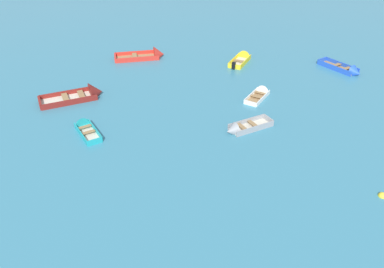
{
  "coord_description": "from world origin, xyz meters",
  "views": [
    {
      "loc": [
        4.89,
        2.9,
        12.68
      ],
      "look_at": [
        0.0,
        21.81,
        0.15
      ],
      "focal_mm": 34.72,
      "sensor_mm": 36.0,
      "label": 1
    }
  ],
  "objects": [
    {
      "name": "rowboat_blue_cluster_outer",
      "position": [
        10.36,
        34.83,
        0.19
      ],
      "size": [
        3.73,
        3.42,
        1.11
      ],
      "color": "#99754C",
      "rests_on": "ground_plane"
    },
    {
      "name": "mooring_buoy_midfield",
      "position": [
        10.64,
        18.83,
        0.0
      ],
      "size": [
        0.42,
        0.42,
        0.42
      ],
      "primitive_type": "sphere",
      "color": "yellow",
      "rests_on": "ground_plane"
    },
    {
      "name": "rowboat_yellow_cluster_inner",
      "position": [
        1.27,
        35.37,
        0.19
      ],
      "size": [
        1.75,
        3.63,
        1.07
      ],
      "color": "beige",
      "rests_on": "ground_plane"
    },
    {
      "name": "rowboat_turquoise_near_right",
      "position": [
        -6.92,
        20.86,
        0.16
      ],
      "size": [
        2.78,
        2.71,
        0.89
      ],
      "color": "beige",
      "rests_on": "ground_plane"
    },
    {
      "name": "rowboat_red_outer_left",
      "position": [
        -7.09,
        33.93,
        0.2
      ],
      "size": [
        4.79,
        3.42,
        1.52
      ],
      "color": "#99754C",
      "rests_on": "ground_plane"
    },
    {
      "name": "rowboat_maroon_near_camera",
      "position": [
        -9.01,
        25.06,
        0.2
      ],
      "size": [
        4.55,
        4.1,
        1.56
      ],
      "color": "beige",
      "rests_on": "ground_plane"
    },
    {
      "name": "rowboat_white_foreground_center",
      "position": [
        3.63,
        28.72,
        0.14
      ],
      "size": [
        1.78,
        3.07,
        0.93
      ],
      "color": "#99754C",
      "rests_on": "ground_plane"
    },
    {
      "name": "rowboat_grey_distant_center",
      "position": [
        2.85,
        23.17,
        0.18
      ],
      "size": [
        3.11,
        2.96,
        0.97
      ],
      "color": "beige",
      "rests_on": "ground_plane"
    }
  ]
}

